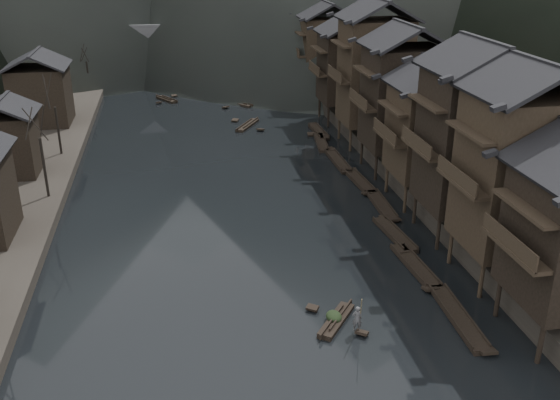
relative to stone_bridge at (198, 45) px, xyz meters
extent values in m
plane|color=black|center=(0.00, -72.00, -5.11)|extent=(300.00, 300.00, 0.00)
cube|color=#2D2823|center=(35.00, -32.00, -4.21)|extent=(40.00, 200.00, 1.80)
cylinder|color=black|center=(14.20, -82.40, -3.81)|extent=(0.30, 0.30, 2.90)
cylinder|color=black|center=(14.20, -77.60, -3.81)|extent=(0.30, 0.30, 2.90)
cylinder|color=black|center=(16.95, -77.60, -3.81)|extent=(0.30, 0.30, 2.90)
cube|color=#2C2318|center=(13.30, -80.00, 0.90)|extent=(1.20, 5.70, 0.25)
cylinder|color=#2C2318|center=(14.20, -75.40, -3.81)|extent=(0.30, 0.30, 2.90)
cylinder|color=#2C2318|center=(14.20, -70.60, -3.81)|extent=(0.30, 0.30, 2.90)
cylinder|color=#2C2318|center=(16.95, -75.40, -3.81)|extent=(0.30, 0.30, 2.90)
cylinder|color=#2C2318|center=(16.95, -70.60, -3.81)|extent=(0.30, 0.30, 2.90)
cube|color=#2C2318|center=(17.30, -73.00, 2.67)|extent=(7.00, 6.00, 10.35)
cube|color=#2C2318|center=(13.30, -73.00, 2.15)|extent=(1.20, 5.70, 0.25)
cylinder|color=black|center=(14.20, -68.40, -3.81)|extent=(0.30, 0.30, 2.90)
cylinder|color=black|center=(14.20, -63.60, -3.81)|extent=(0.30, 0.30, 2.90)
cylinder|color=black|center=(16.95, -68.40, -3.81)|extent=(0.30, 0.30, 2.90)
cylinder|color=black|center=(16.95, -63.60, -3.81)|extent=(0.30, 0.30, 2.90)
cube|color=black|center=(17.30, -66.00, 2.76)|extent=(7.00, 6.00, 10.54)
cube|color=#2C2318|center=(13.30, -66.00, 2.23)|extent=(1.20, 5.70, 0.25)
cylinder|color=#2C2318|center=(14.20, -61.40, -3.81)|extent=(0.30, 0.30, 2.90)
cylinder|color=#2C2318|center=(14.20, -56.60, -3.81)|extent=(0.30, 0.30, 2.90)
cylinder|color=#2C2318|center=(16.95, -61.40, -3.81)|extent=(0.30, 0.30, 2.90)
cylinder|color=#2C2318|center=(16.95, -56.60, -3.81)|extent=(0.30, 0.30, 2.90)
cube|color=#2C2318|center=(17.30, -59.00, 1.38)|extent=(7.00, 6.00, 7.77)
cube|color=#2C2318|center=(13.30, -59.00, 0.99)|extent=(1.20, 5.70, 0.25)
cylinder|color=black|center=(14.20, -53.40, -3.81)|extent=(0.30, 0.30, 2.90)
cylinder|color=black|center=(14.20, -48.60, -3.81)|extent=(0.30, 0.30, 2.90)
cylinder|color=black|center=(16.95, -53.40, -3.81)|extent=(0.30, 0.30, 2.90)
cylinder|color=black|center=(16.95, -48.60, -3.81)|extent=(0.30, 0.30, 2.90)
cube|color=black|center=(17.30, -51.00, 2.38)|extent=(7.00, 6.00, 9.78)
cube|color=#2C2318|center=(13.30, -51.00, 1.89)|extent=(1.20, 5.70, 0.25)
cylinder|color=#2C2318|center=(14.20, -44.40, -3.81)|extent=(0.30, 0.30, 2.90)
cylinder|color=#2C2318|center=(14.20, -39.60, -3.81)|extent=(0.30, 0.30, 2.90)
cylinder|color=#2C2318|center=(16.95, -44.40, -3.81)|extent=(0.30, 0.30, 2.90)
cylinder|color=#2C2318|center=(16.95, -39.60, -3.81)|extent=(0.30, 0.30, 2.90)
cube|color=#2C2318|center=(17.30, -42.00, 3.12)|extent=(7.00, 6.00, 11.26)
cube|color=#2C2318|center=(13.30, -42.00, 2.56)|extent=(1.20, 5.70, 0.25)
cylinder|color=black|center=(14.20, -34.40, -3.81)|extent=(0.30, 0.30, 2.90)
cylinder|color=black|center=(14.20, -29.60, -3.81)|extent=(0.30, 0.30, 2.90)
cylinder|color=black|center=(16.95, -34.40, -3.81)|extent=(0.30, 0.30, 2.90)
cylinder|color=black|center=(16.95, -29.60, -3.81)|extent=(0.30, 0.30, 2.90)
cube|color=black|center=(17.30, -32.00, 1.71)|extent=(7.00, 6.00, 8.44)
cube|color=#2C2318|center=(13.30, -32.00, 1.29)|extent=(1.20, 5.70, 0.25)
cylinder|color=#2C2318|center=(14.20, -22.40, -3.81)|extent=(0.30, 0.30, 2.90)
cylinder|color=#2C2318|center=(14.20, -17.60, -3.81)|extent=(0.30, 0.30, 2.90)
cylinder|color=#2C2318|center=(16.95, -22.40, -3.81)|extent=(0.30, 0.30, 2.90)
cylinder|color=#2C2318|center=(16.95, -17.60, -3.81)|extent=(0.30, 0.30, 2.90)
cube|color=#2C2318|center=(17.30, -20.00, 1.95)|extent=(7.00, 6.00, 8.93)
cube|color=#2C2318|center=(13.30, -20.00, 1.51)|extent=(1.20, 5.70, 0.25)
cube|color=black|center=(-20.50, -48.00, -1.01)|extent=(5.00, 5.00, 5.80)
cube|color=black|center=(-20.50, -30.00, -0.51)|extent=(6.50, 6.50, 6.80)
cylinder|color=black|center=(-17.00, -54.57, -1.24)|extent=(0.24, 0.24, 5.33)
cylinder|color=black|center=(-17.00, -42.58, -1.41)|extent=(0.24, 0.24, 5.00)
cylinder|color=black|center=(-17.00, -25.49, -1.82)|extent=(0.24, 0.24, 4.17)
cylinder|color=black|center=(-17.00, -11.21, -1.91)|extent=(0.24, 0.24, 4.00)
cube|color=black|center=(11.67, -77.52, -4.96)|extent=(1.39, 7.61, 0.30)
cube|color=black|center=(11.67, -77.52, -4.78)|extent=(1.44, 7.46, 0.10)
cube|color=black|center=(11.53, -73.89, -4.82)|extent=(0.97, 0.96, 0.36)
cube|color=black|center=(11.81, -81.15, -4.82)|extent=(0.97, 0.96, 0.36)
cube|color=black|center=(11.46, -70.90, -4.96)|extent=(1.48, 6.74, 0.30)
cube|color=black|center=(11.46, -70.90, -4.78)|extent=(1.52, 6.61, 0.10)
cube|color=black|center=(11.65, -67.70, -4.82)|extent=(0.98, 0.87, 0.34)
cube|color=black|center=(11.28, -74.11, -4.82)|extent=(0.98, 0.87, 0.34)
cube|color=black|center=(11.76, -65.72, -4.96)|extent=(1.67, 6.41, 0.30)
cube|color=black|center=(11.76, -65.72, -4.78)|extent=(1.72, 6.29, 0.10)
cube|color=black|center=(12.04, -62.69, -4.82)|extent=(1.00, 0.86, 0.33)
cube|color=black|center=(11.49, -68.75, -4.82)|extent=(1.00, 0.86, 0.33)
cube|color=black|center=(12.62, -59.84, -4.96)|extent=(1.32, 6.79, 0.30)
cube|color=black|center=(12.62, -59.84, -4.78)|extent=(1.37, 6.66, 0.10)
cube|color=black|center=(12.52, -56.60, -4.82)|extent=(0.96, 0.86, 0.34)
cube|color=black|center=(12.73, -63.08, -4.82)|extent=(0.96, 0.86, 0.34)
cube|color=black|center=(12.41, -54.04, -4.96)|extent=(1.50, 6.46, 0.30)
cube|color=black|center=(12.41, -54.04, -4.78)|extent=(1.54, 6.33, 0.10)
cube|color=black|center=(12.60, -50.97, -4.82)|extent=(0.98, 0.85, 0.34)
cube|color=black|center=(12.22, -57.11, -4.82)|extent=(0.98, 0.85, 0.34)
cube|color=black|center=(11.88, -47.66, -4.96)|extent=(1.19, 7.59, 0.30)
cube|color=black|center=(11.88, -47.66, -4.78)|extent=(1.24, 7.44, 0.10)
cube|color=black|center=(11.92, -44.02, -4.82)|extent=(0.95, 0.94, 0.37)
cube|color=black|center=(11.84, -51.30, -4.82)|extent=(0.95, 0.94, 0.37)
cube|color=black|center=(11.63, -41.23, -4.96)|extent=(1.92, 6.85, 0.30)
cube|color=black|center=(11.63, -41.23, -4.78)|extent=(1.95, 6.72, 0.10)
cube|color=black|center=(11.24, -38.00, -4.82)|extent=(1.03, 0.94, 0.34)
cube|color=black|center=(12.03, -44.45, -4.82)|extent=(1.03, 0.94, 0.34)
cube|color=black|center=(12.36, -36.95, -4.96)|extent=(1.28, 6.23, 0.30)
cube|color=black|center=(12.36, -36.95, -4.78)|extent=(1.33, 6.11, 0.10)
cube|color=black|center=(12.44, -33.97, -4.82)|extent=(0.96, 0.79, 0.33)
cube|color=black|center=(12.27, -39.93, -4.82)|extent=(0.96, 0.79, 0.33)
cube|color=black|center=(4.22, -32.58, -4.96)|extent=(3.60, 5.40, 0.30)
cube|color=black|center=(4.22, -32.58, -4.78)|extent=(3.58, 5.33, 0.10)
cube|color=black|center=(2.91, -30.22, -4.82)|extent=(1.08, 1.02, 0.32)
cube|color=black|center=(5.52, -34.94, -4.82)|extent=(1.08, 1.02, 0.32)
cube|color=black|center=(4.09, -21.02, -4.96)|extent=(4.45, 5.37, 0.30)
cube|color=black|center=(4.09, -21.02, -4.78)|extent=(4.41, 5.30, 0.10)
cube|color=black|center=(5.84, -18.74, -4.82)|extent=(1.13, 1.11, 0.33)
cube|color=black|center=(2.34, -23.31, -4.82)|extent=(1.13, 1.11, 0.33)
cube|color=black|center=(-5.70, -17.12, -4.96)|extent=(3.17, 4.45, 0.30)
cube|color=black|center=(-5.70, -17.12, -4.78)|extent=(3.16, 4.39, 0.10)
cube|color=black|center=(-4.59, -15.23, -4.82)|extent=(1.02, 0.92, 0.29)
cube|color=black|center=(-6.81, -19.02, -4.82)|extent=(1.02, 0.92, 0.29)
cube|color=black|center=(-0.71, -4.15, -4.96)|extent=(2.78, 4.86, 0.30)
cube|color=black|center=(-0.71, -4.15, -4.78)|extent=(2.79, 4.79, 0.10)
cube|color=black|center=(0.19, -2.00, -4.82)|extent=(1.02, 0.89, 0.30)
cube|color=black|center=(-1.60, -6.30, -4.82)|extent=(1.02, 0.89, 0.30)
cube|color=#4C4C4F|center=(0.00, 0.00, 2.09)|extent=(40.00, 6.00, 1.60)
cube|color=#4C4C4F|center=(0.00, -2.70, 3.39)|extent=(40.00, 0.50, 1.00)
cube|color=#4C4C4F|center=(0.00, 2.70, 3.39)|extent=(40.00, 0.50, 1.00)
cube|color=#4C4C4F|center=(-14.00, 0.00, -1.91)|extent=(3.20, 6.00, 6.40)
cube|color=#4C4C4F|center=(-4.50, 0.00, -1.91)|extent=(3.20, 6.00, 6.40)
cube|color=#4C4C4F|center=(4.50, 0.00, -1.91)|extent=(3.20, 6.00, 6.40)
cube|color=#4C4C4F|center=(14.00, 0.00, -1.91)|extent=(3.20, 6.00, 6.40)
cube|color=black|center=(4.11, -76.63, -4.96)|extent=(3.12, 3.81, 0.30)
cube|color=black|center=(4.11, -76.63, -4.78)|extent=(3.11, 3.77, 0.10)
cube|color=black|center=(2.96, -75.05, -4.82)|extent=(0.91, 0.86, 0.28)
cube|color=black|center=(5.27, -78.20, -4.82)|extent=(0.91, 0.86, 0.28)
ellipsoid|color=black|center=(3.99, -76.47, -4.39)|extent=(0.97, 1.27, 0.58)
imported|color=#555558|center=(5.03, -77.88, -3.85)|extent=(0.64, 0.46, 1.65)
cylinder|color=#8C7A51|center=(5.23, -77.88, -1.35)|extent=(0.67, 1.99, 3.36)
camera|label=1|loc=(-4.99, -108.06, 16.90)|focal=40.00mm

